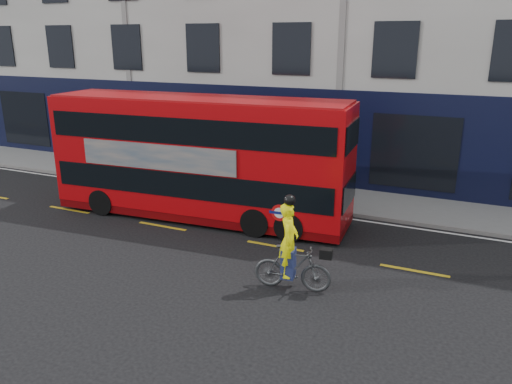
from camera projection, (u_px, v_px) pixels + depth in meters
The scene contains 8 objects.
ground at pixel (254, 266), 13.53m from camera, with size 120.00×120.00×0.00m, color black.
pavement at pixel (324, 197), 19.17m from camera, with size 60.00×3.00×0.12m, color gray.
kerb at pixel (312, 209), 17.86m from camera, with size 60.00×0.12×0.13m, color slate.
building_terrace at pixel (372, 1), 22.58m from camera, with size 50.00×10.07×15.00m.
road_edge_line at pixel (309, 213), 17.62m from camera, with size 58.00×0.10×0.01m, color silver.
lane_dashes at pixel (275, 246), 14.83m from camera, with size 58.00×0.12×0.01m, color gold, non-canonical shape.
bus at pixel (200, 157), 16.67m from camera, with size 10.30×2.97×4.10m.
cyclist at pixel (291, 259), 12.08m from camera, with size 1.96×0.82×2.44m.
Camera 1 is at (5.08, -11.22, 5.95)m, focal length 35.00 mm.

